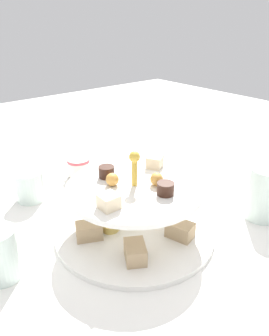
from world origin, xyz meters
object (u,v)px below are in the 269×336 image
(water_glass_short_left, at_px, (30,186))
(teacup_with_saucer, at_px, (79,168))
(water_glass_mid_back, at_px, (0,254))
(butter_knife_right, at_px, (164,166))
(tiered_serving_stand, at_px, (134,213))
(water_glass_tall_right, at_px, (264,194))

(water_glass_short_left, distance_m, teacup_with_saucer, 0.15)
(water_glass_mid_back, bearing_deg, water_glass_short_left, -123.95)
(teacup_with_saucer, xyz_separation_m, butter_knife_right, (-0.22, 0.10, -0.02))
(teacup_with_saucer, height_order, butter_knife_right, teacup_with_saucer)
(butter_knife_right, bearing_deg, teacup_with_saucer, 29.20)
(tiered_serving_stand, xyz_separation_m, water_glass_tall_right, (-0.24, 0.13, 0.01))
(teacup_with_saucer, distance_m, water_glass_mid_back, 0.37)
(teacup_with_saucer, height_order, water_glass_mid_back, water_glass_mid_back)
(tiered_serving_stand, bearing_deg, water_glass_mid_back, -10.76)
(tiered_serving_stand, relative_size, butter_knife_right, 1.81)
(water_glass_tall_right, distance_m, butter_knife_right, 0.32)
(water_glass_tall_right, distance_m, water_glass_mid_back, 0.51)
(tiered_serving_stand, bearing_deg, water_glass_tall_right, 152.00)
(butter_knife_right, height_order, water_glass_mid_back, water_glass_mid_back)
(teacup_with_saucer, bearing_deg, tiered_serving_stand, 80.79)
(water_glass_tall_right, distance_m, water_glass_short_left, 0.51)
(butter_knife_right, bearing_deg, tiered_serving_stand, 88.10)
(tiered_serving_stand, distance_m, water_glass_short_left, 0.27)
(teacup_with_saucer, bearing_deg, butter_knife_right, 156.06)
(water_glass_short_left, height_order, teacup_with_saucer, water_glass_short_left)
(water_glass_tall_right, bearing_deg, tiered_serving_stand, -28.00)
(teacup_with_saucer, bearing_deg, water_glass_short_left, 11.41)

